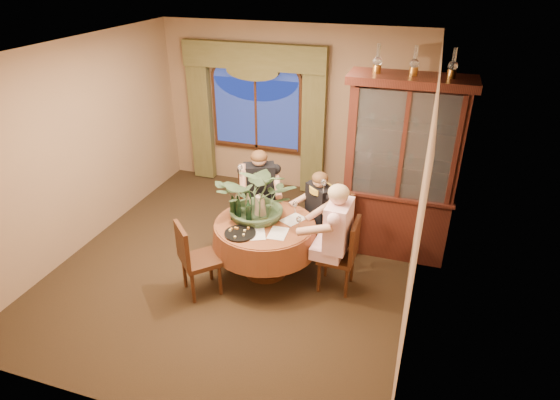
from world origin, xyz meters
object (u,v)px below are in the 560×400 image
(chair_right, at_px, (337,254))
(wine_bottle_5, at_px, (238,204))
(wine_bottle_0, at_px, (238,208))
(chair_back, at_px, (255,205))
(stoneware_vase, at_px, (260,206))
(wine_bottle_2, at_px, (248,205))
(person_back, at_px, (260,195))
(person_scarf, at_px, (320,214))
(wine_bottle_3, at_px, (233,208))
(china_cabinet, at_px, (400,170))
(olive_bowl, at_px, (265,223))
(dining_table, at_px, (265,248))
(oil_lamp_left, at_px, (378,59))
(chair_back_right, at_px, (330,224))
(wine_bottle_1, at_px, (249,212))
(oil_lamp_center, at_px, (415,61))
(centerpiece_plant, at_px, (259,170))
(chair_front_left, at_px, (200,258))
(person_pink, at_px, (337,239))
(oil_lamp_right, at_px, (453,63))
(wine_bottle_4, at_px, (249,201))

(chair_right, relative_size, wine_bottle_5, 2.91)
(wine_bottle_0, bearing_deg, chair_back, 97.73)
(stoneware_vase, xyz_separation_m, wine_bottle_2, (-0.14, -0.06, 0.02))
(person_back, relative_size, wine_bottle_0, 4.14)
(person_scarf, distance_m, wine_bottle_3, 1.21)
(china_cabinet, xyz_separation_m, olive_bowl, (-1.49, -1.10, -0.45))
(dining_table, bearing_deg, oil_lamp_left, 43.91)
(chair_back_right, xyz_separation_m, wine_bottle_1, (-0.88, -0.75, 0.44))
(wine_bottle_3, bearing_deg, chair_back_right, 32.66)
(china_cabinet, height_order, wine_bottle_1, china_cabinet)
(wine_bottle_3, bearing_deg, chair_back, 93.40)
(oil_lamp_left, xyz_separation_m, wine_bottle_2, (-1.34, -0.97, -1.71))
(oil_lamp_center, height_order, wine_bottle_0, oil_lamp_center)
(stoneware_vase, distance_m, centerpiece_plant, 0.51)
(china_cabinet, relative_size, chair_right, 2.55)
(chair_back, xyz_separation_m, chair_front_left, (-0.15, -1.47, 0.00))
(wine_bottle_3, bearing_deg, person_pink, -0.69)
(oil_lamp_center, bearing_deg, wine_bottle_2, -151.21)
(chair_right, xyz_separation_m, wine_bottle_5, (-1.33, 0.10, 0.44))
(oil_lamp_left, bearing_deg, wine_bottle_3, -144.01)
(oil_lamp_center, relative_size, wine_bottle_1, 1.03)
(dining_table, distance_m, olive_bowl, 0.41)
(person_scarf, bearing_deg, oil_lamp_center, -115.37)
(chair_right, bearing_deg, olive_bowl, 93.13)
(wine_bottle_1, relative_size, wine_bottle_5, 1.00)
(dining_table, xyz_separation_m, chair_back, (-0.46, 0.86, 0.10))
(chair_front_left, distance_m, wine_bottle_5, 0.84)
(oil_lamp_center, xyz_separation_m, centerpiece_plant, (-1.62, -0.91, -1.22))
(chair_front_left, distance_m, centerpiece_plant, 1.29)
(wine_bottle_0, xyz_separation_m, wine_bottle_3, (-0.07, -0.01, 0.00))
(oil_lamp_right, relative_size, person_pink, 0.24)
(stoneware_vase, bearing_deg, wine_bottle_4, 163.56)
(chair_back, distance_m, wine_bottle_2, 0.92)
(oil_lamp_center, distance_m, wine_bottle_1, 2.66)
(wine_bottle_0, bearing_deg, wine_bottle_4, 74.40)
(wine_bottle_4, bearing_deg, china_cabinet, 25.58)
(oil_lamp_left, xyz_separation_m, chair_right, (-0.15, -1.07, -2.14))
(chair_right, relative_size, person_back, 0.70)
(wine_bottle_3, bearing_deg, person_back, 87.54)
(oil_lamp_center, height_order, centerpiece_plant, oil_lamp_center)
(china_cabinet, distance_m, chair_back, 2.12)
(centerpiece_plant, bearing_deg, china_cabinet, 29.32)
(wine_bottle_1, height_order, wine_bottle_2, same)
(centerpiece_plant, bearing_deg, wine_bottle_5, -168.11)
(chair_back_right, distance_m, wine_bottle_3, 1.39)
(chair_back, height_order, stoneware_vase, stoneware_vase)
(wine_bottle_0, bearing_deg, olive_bowl, -3.19)
(person_pink, bearing_deg, dining_table, 90.00)
(chair_right, height_order, wine_bottle_3, wine_bottle_3)
(wine_bottle_1, relative_size, wine_bottle_4, 1.00)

